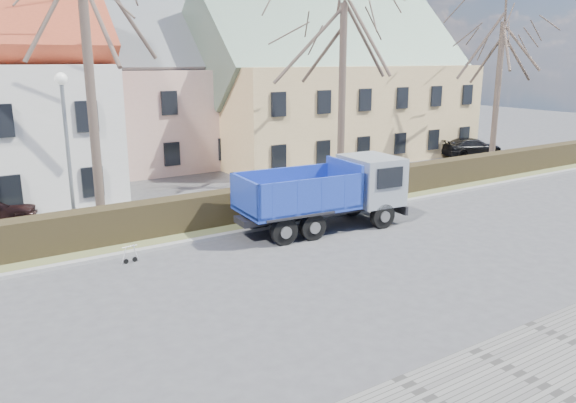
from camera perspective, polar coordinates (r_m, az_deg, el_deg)
ground at (r=16.65m, az=-3.64°, el=-8.48°), size 120.00×120.00×0.00m
curb_far at (r=20.51m, az=-10.05°, el=-4.04°), size 80.00×0.30×0.12m
grass_strip at (r=21.93m, az=-11.72°, el=-2.94°), size 80.00×3.00×0.10m
hedge at (r=21.58m, az=-11.60°, el=-1.55°), size 60.00×0.90×1.30m
building_pink at (r=35.40m, az=-14.41°, el=9.92°), size 10.80×8.80×8.00m
building_yellow at (r=38.49m, az=4.55°, el=11.00°), size 18.80×10.80×8.50m
tree_1 at (r=22.57m, az=-19.64°, el=13.22°), size 9.20×9.20×12.65m
tree_2 at (r=28.05m, az=5.54°, el=12.32°), size 8.00×8.00×11.00m
tree_3 at (r=36.78m, az=20.60°, el=11.53°), size 7.60×7.60×10.45m
dump_truck at (r=21.50m, az=2.96°, el=0.68°), size 7.12×3.19×2.77m
streetlight at (r=21.09m, az=-21.38°, el=4.03°), size 0.47×0.47×6.07m
cart_frame at (r=18.87m, az=-16.32°, el=-5.20°), size 0.75×0.48×0.65m
parked_car_b at (r=39.92m, az=18.14°, el=5.24°), size 4.68×2.77×1.27m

